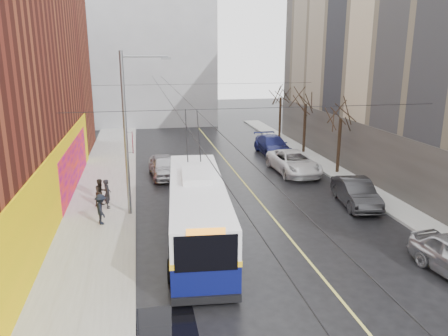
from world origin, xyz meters
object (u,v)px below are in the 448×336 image
at_px(parked_car_d, 273,145).
at_px(pedestrian_a, 107,194).
at_px(parked_car_b, 356,193).
at_px(pedestrian_b, 101,192).
at_px(streetlight_pole, 128,131).
at_px(following_car, 164,166).
at_px(tree_far, 281,90).
at_px(tree_mid, 306,95).
at_px(tree_near, 341,108).
at_px(trolleybus, 198,210).
at_px(parked_car_c, 294,162).
at_px(pedestrian_c, 101,209).

relative_size(parked_car_d, pedestrian_a, 3.33).
bearing_deg(parked_car_b, pedestrian_b, 178.75).
distance_m(streetlight_pole, following_car, 8.92).
xyz_separation_m(pedestrian_a, pedestrian_b, (-0.41, 0.46, -0.04)).
bearing_deg(tree_far, tree_mid, -90.00).
distance_m(tree_near, parked_car_d, 8.75).
height_order(streetlight_pole, parked_car_b, streetlight_pole).
height_order(tree_mid, trolleybus, tree_mid).
height_order(streetlight_pole, parked_car_d, streetlight_pole).
bearing_deg(parked_car_c, parked_car_b, -82.93).
bearing_deg(streetlight_pole, parked_car_b, -3.59).
distance_m(tree_far, following_car, 18.41).
bearing_deg(parked_car_c, pedestrian_b, -161.07).
height_order(tree_mid, tree_far, tree_mid).
height_order(streetlight_pole, pedestrian_a, streetlight_pole).
distance_m(streetlight_pole, parked_car_b, 13.74).
bearing_deg(pedestrian_c, parked_car_d, -59.40).
bearing_deg(tree_far, following_car, -136.36).
xyz_separation_m(tree_near, parked_car_d, (-2.89, 7.15, -4.15)).
height_order(parked_car_c, following_car, parked_car_c).
height_order(streetlight_pole, tree_far, streetlight_pole).
bearing_deg(pedestrian_a, streetlight_pole, -137.73).
xyz_separation_m(tree_mid, parked_car_d, (-2.89, 0.15, -4.43)).
xyz_separation_m(trolleybus, pedestrian_b, (-4.96, 5.67, -0.62)).
distance_m(following_car, pedestrian_a, 7.41).
bearing_deg(pedestrian_a, tree_mid, -62.53).
xyz_separation_m(following_car, pedestrian_a, (-3.61, -6.47, 0.20)).
bearing_deg(trolleybus, tree_near, 44.60).
bearing_deg(streetlight_pole, tree_mid, 40.65).
distance_m(tree_mid, following_car, 14.70).
relative_size(parked_car_d, following_car, 1.20).
distance_m(tree_near, pedestrian_a, 17.70).
relative_size(tree_near, pedestrian_b, 3.95).
height_order(tree_near, trolleybus, tree_near).
height_order(trolleybus, pedestrian_b, trolleybus).
distance_m(tree_near, following_car, 13.70).
xyz_separation_m(streetlight_pole, tree_far, (15.14, 20.00, 0.30)).
relative_size(tree_near, tree_far, 0.97).
xyz_separation_m(parked_car_b, pedestrian_c, (-14.69, -0.48, 0.16)).
distance_m(tree_mid, pedestrian_b, 20.86).
distance_m(parked_car_b, following_car, 13.81).
xyz_separation_m(parked_car_b, parked_car_c, (-1.16, 7.62, 0.03)).
distance_m(tree_mid, parked_car_c, 8.26).
relative_size(streetlight_pole, trolleybus, 0.74).
bearing_deg(trolleybus, streetlight_pole, 132.60).
height_order(tree_near, following_car, tree_near).
bearing_deg(pedestrian_b, parked_car_b, -46.09).
height_order(streetlight_pole, pedestrian_b, streetlight_pole).
bearing_deg(streetlight_pole, tree_far, 52.88).
bearing_deg(following_car, tree_mid, 17.81).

